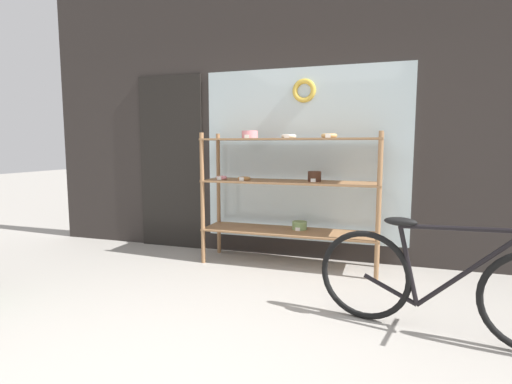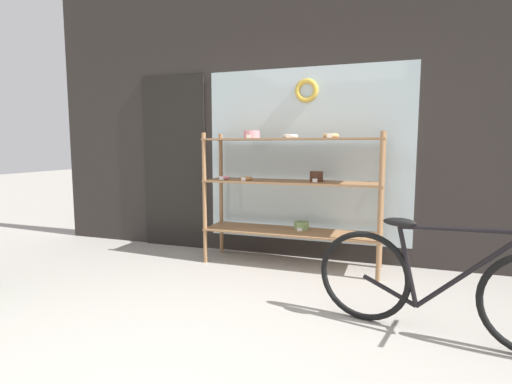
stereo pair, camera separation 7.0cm
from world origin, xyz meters
name	(u,v)px [view 2 (the right image)]	position (x,y,z in m)	size (l,w,h in m)	color
storefront_facade	(287,100)	(-0.03, 2.68, 1.77)	(6.17, 0.13, 3.62)	#2D2826
display_case	(291,185)	(0.11, 2.31, 0.85)	(1.84, 0.47, 1.41)	#8E6642
bicycle	(441,285)	(1.45, 1.07, 0.35)	(1.66, 0.53, 0.79)	black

